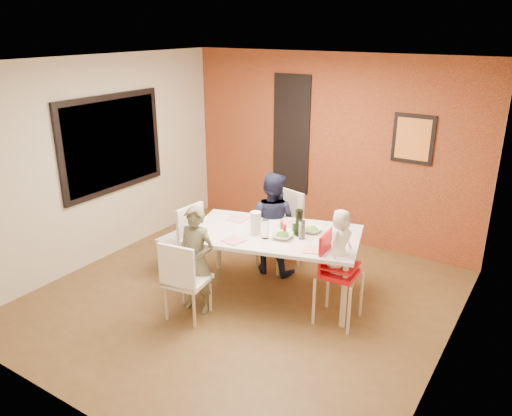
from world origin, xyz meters
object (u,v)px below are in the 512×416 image
Objects in this scene: high_chair at (335,269)px; chair_left at (184,236)px; paper_towel_roll at (256,223)px; child_near at (196,260)px; toddler at (340,241)px; chair_near at (183,277)px; child_far at (272,223)px; dining_table at (275,239)px; wine_bottle at (299,223)px; chair_far at (283,225)px.

chair_left is at bearing 88.61° from high_chair.
paper_towel_roll is (1.06, 0.02, 0.40)m from chair_left.
toddler reaches higher than child_near.
chair_near is 0.69× the size of child_far.
child_far is at bearing 123.92° from dining_table.
dining_table is 2.22× the size of chair_left.
child_far is at bearing 73.15° from child_near.
chair_near is at bearing 119.77° from high_chair.
wine_bottle reaches higher than chair_near.
wine_bottle reaches higher than dining_table.
toddler is 2.22× the size of wine_bottle.
child_far reaches higher than chair_far.
dining_table is 0.94m from child_near.
child_near is 0.92× the size of child_far.
toddler is at bearing -156.08° from chair_near.
child_far is (0.88, 0.68, 0.13)m from chair_left.
child_far is 4.98× the size of paper_towel_roll.
high_chair is at bearing 17.81° from child_near.
chair_left is 0.89m from child_near.
child_near reaches higher than chair_far.
wine_bottle is (0.27, 0.08, 0.23)m from dining_table.
paper_towel_roll is (0.17, -0.66, 0.26)m from child_far.
dining_table is at bearing 90.42° from toddler.
child_near is at bearing -123.08° from paper_towel_roll.
dining_table is 2.12× the size of high_chair.
wine_bottle is at bearing -135.66° from chair_near.
toddler is at bearing -22.45° from chair_far.
paper_towel_roll is (-0.99, -0.04, 0.33)m from high_chair.
chair_far is at bearing 49.64° from high_chair.
toddler is (1.16, -0.86, 0.37)m from chair_far.
dining_table is at bearing 101.79° from chair_left.
toddler is 1.01m from paper_towel_roll.
chair_far is 0.27m from child_far.
chair_far is (-0.32, 0.76, -0.16)m from dining_table.
child_far is 0.80m from wine_bottle.
chair_far is at bearing -105.87° from chair_near.
chair_left is at bearing -178.85° from paper_towel_roll.
chair_left is (-0.68, 0.82, 0.02)m from chair_near.
chair_left is 3.09× the size of wine_bottle.
chair_near is at bearing 129.98° from toddler.
dining_table is 0.62m from child_far.
toddler is at bearing 2.36° from paper_towel_roll.
dining_table is 0.83m from high_chair.
dining_table is at bearing 41.35° from paper_towel_roll.
chair_far is at bearing 130.97° from wine_bottle.
chair_near is 1.76m from chair_far.
chair_left is 2.05m from high_chair.
child_far is at bearing 104.91° from paper_towel_roll.
chair_left is at bearing 99.30° from toddler.
wine_bottle is at bearing 67.82° from high_chair.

